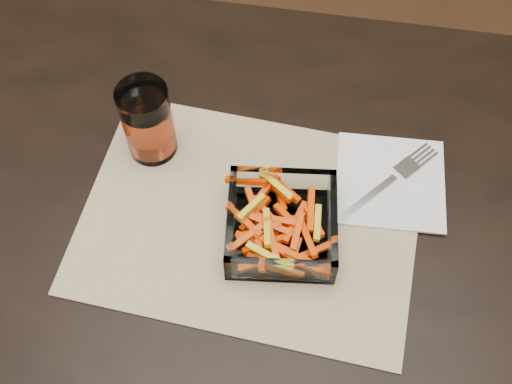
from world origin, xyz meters
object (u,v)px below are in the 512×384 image
dining_table (297,283)px  fork (389,181)px  tumbler (148,123)px  glass_bowl (281,226)px

dining_table → fork: 0.20m
dining_table → fork: size_ratio=10.46×
tumbler → fork: (0.34, -0.01, -0.05)m
glass_bowl → fork: 0.17m
dining_table → glass_bowl: (-0.03, 0.03, 0.11)m
glass_bowl → fork: bearing=36.6°
glass_bowl → tumbler: tumbler is taller
glass_bowl → fork: (0.14, 0.10, -0.02)m
dining_table → glass_bowl: bearing=135.5°
glass_bowl → fork: glass_bowl is taller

